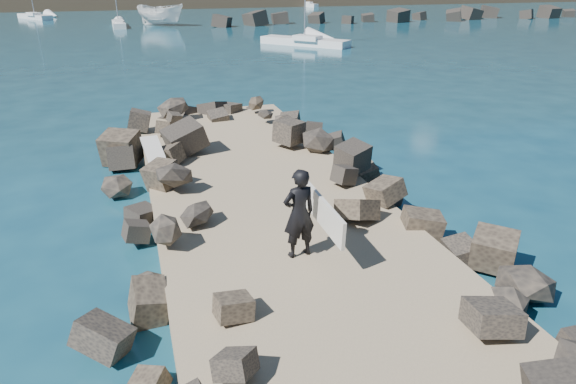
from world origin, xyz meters
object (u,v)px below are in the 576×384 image
(boat_imported, at_px, (161,14))
(sailboat_e, at_px, (35,17))
(surfboard_resting, at_px, (155,157))
(surfer_with_board, at_px, (302,213))

(boat_imported, bearing_deg, sailboat_e, 90.57)
(surfboard_resting, height_order, sailboat_e, sailboat_e)
(surfboard_resting, xyz_separation_m, boat_imported, (4.29, 54.66, 0.31))
(surfboard_resting, bearing_deg, surfer_with_board, -72.09)
(boat_imported, bearing_deg, surfboard_resting, -140.82)
(sailboat_e, bearing_deg, surfboard_resting, -79.97)
(boat_imported, relative_size, sailboat_e, 0.78)
(surfboard_resting, bearing_deg, boat_imported, 80.08)
(surfboard_resting, relative_size, boat_imported, 0.31)
(surfboard_resting, distance_m, boat_imported, 54.83)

